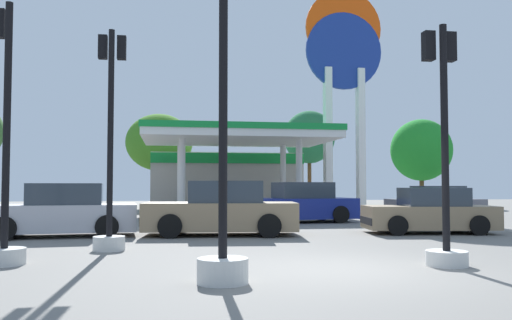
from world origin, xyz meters
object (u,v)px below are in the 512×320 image
tree_2 (309,137)px  tree_3 (421,150)px  car_4 (435,204)px  traffic_signal_3 (4,194)px  traffic_signal_1 (223,182)px  traffic_signal_0 (444,181)px  traffic_signal_2 (110,173)px  station_pole_sign (344,69)px  car_2 (222,211)px  car_5 (61,212)px  tree_1 (159,143)px  car_6 (430,213)px  car_0 (299,204)px

tree_2 → tree_3: 8.78m
car_4 → traffic_signal_3: bearing=-141.8°
traffic_signal_1 → tree_2: (9.14, 28.92, 3.42)m
traffic_signal_0 → car_4: bearing=62.9°
traffic_signal_0 → traffic_signal_2: 7.44m
station_pole_sign → tree_3: station_pole_sign is taller
car_2 → car_5: car_2 is taller
traffic_signal_3 → tree_3: bearing=50.7°
car_2 → car_4: car_2 is taller
car_4 → tree_1: (-12.68, 14.98, 3.83)m
tree_3 → car_6: bearing=-115.9°
traffic_signal_2 → car_2: bearing=49.1°
car_0 → car_6: size_ratio=1.14×
car_0 → car_4: car_0 is taller
traffic_signal_0 → tree_1: (-5.83, 28.37, 2.92)m
car_0 → tree_3: bearing=50.1°
tree_1 → traffic_signal_1: bearing=-87.1°
car_4 → car_5: size_ratio=0.92×
traffic_signal_0 → traffic_signal_2: bearing=151.8°
station_pole_sign → traffic_signal_1: bearing=-113.4°
car_4 → traffic_signal_0: 15.06m
car_2 → tree_1: (-2.26, 21.41, 3.76)m
station_pole_sign → car_2: 16.93m
traffic_signal_1 → traffic_signal_3: (-3.96, 2.61, -0.21)m
car_5 → tree_1: bearing=83.2°
traffic_signal_2 → traffic_signal_3: size_ratio=1.02×
station_pole_sign → traffic_signal_1: station_pole_sign is taller
car_5 → traffic_signal_0: size_ratio=0.99×
car_6 → traffic_signal_1: (-7.41, -7.68, 0.91)m
traffic_signal_3 → tree_2: tree_2 is taller
station_pole_sign → car_2: size_ratio=2.65×
car_5 → car_0: bearing=29.6°
car_4 → traffic_signal_2: 16.68m
car_5 → car_6: size_ratio=1.08×
car_4 → traffic_signal_1: 18.36m
car_2 → car_4: size_ratio=1.15×
car_2 → car_6: 6.64m
car_0 → car_5: size_ratio=1.05×
car_2 → traffic_signal_1: size_ratio=0.92×
car_4 → traffic_signal_0: size_ratio=0.91×
car_2 → traffic_signal_1: traffic_signal_1 is taller
car_2 → traffic_signal_3: 7.27m
tree_1 → tree_3: bearing=-0.7°
traffic_signal_3 → tree_2: 29.62m
traffic_signal_2 → tree_1: 25.01m
traffic_signal_3 → car_4: bearing=38.2°
car_0 → car_6: car_0 is taller
traffic_signal_0 → tree_3: 31.31m
car_2 → tree_1: tree_1 is taller
car_2 → traffic_signal_1: (-0.78, -8.09, 0.82)m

